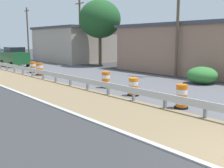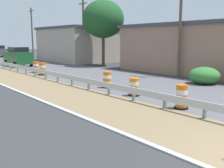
# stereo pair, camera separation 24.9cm
# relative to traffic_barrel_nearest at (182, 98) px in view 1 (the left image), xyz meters

# --- Properties ---
(guardrail_median) EXTENTS (0.18, 50.27, 0.71)m
(guardrail_median) POSITION_rel_traffic_barrel_nearest_xyz_m (-0.63, -1.52, 0.02)
(guardrail_median) COLOR #ADB2B7
(guardrail_median) RESTS_ON ground
(traffic_barrel_nearest) EXTENTS (0.63, 0.63, 1.11)m
(traffic_barrel_nearest) POSITION_rel_traffic_barrel_nearest_xyz_m (0.00, 0.00, 0.00)
(traffic_barrel_nearest) COLOR orange
(traffic_barrel_nearest) RESTS_ON ground
(traffic_barrel_close) EXTENTS (0.66, 0.66, 1.00)m
(traffic_barrel_close) POSITION_rel_traffic_barrel_nearest_xyz_m (0.32, 3.39, -0.05)
(traffic_barrel_close) COLOR orange
(traffic_barrel_close) RESTS_ON ground
(traffic_barrel_mid) EXTENTS (0.66, 0.66, 1.04)m
(traffic_barrel_mid) POSITION_rel_traffic_barrel_nearest_xyz_m (0.74, 6.30, -0.03)
(traffic_barrel_mid) COLOR orange
(traffic_barrel_mid) RESTS_ON ground
(traffic_barrel_far) EXTENTS (0.64, 0.64, 1.03)m
(traffic_barrel_far) POSITION_rel_traffic_barrel_nearest_xyz_m (0.54, 16.86, -0.04)
(traffic_barrel_far) COLOR orange
(traffic_barrel_far) RESTS_ON ground
(traffic_barrel_farther) EXTENTS (0.72, 0.72, 1.08)m
(traffic_barrel_farther) POSITION_rel_traffic_barrel_nearest_xyz_m (0.25, 14.85, -0.02)
(traffic_barrel_farther) COLOR orange
(traffic_barrel_farther) RESTS_ON ground
(car_lead_near_lane) EXTENTS (2.17, 4.81, 2.22)m
(car_lead_near_lane) POSITION_rel_traffic_barrel_nearest_xyz_m (1.65, 24.33, 0.61)
(car_lead_near_lane) COLOR #195128
(car_lead_near_lane) RESTS_ON ground
(car_mid_far_lane) EXTENTS (2.02, 4.38, 1.97)m
(car_mid_far_lane) POSITION_rel_traffic_barrel_nearest_xyz_m (5.05, 34.01, 0.49)
(car_mid_far_lane) COLOR navy
(car_mid_far_lane) RESTS_ON ground
(roadside_shop_near) EXTENTS (7.95, 15.53, 4.57)m
(roadside_shop_near) POSITION_rel_traffic_barrel_nearest_xyz_m (12.52, 6.64, 1.79)
(roadside_shop_near) COLOR #93705B
(roadside_shop_near) RESTS_ON ground
(roadside_shop_far) EXTENTS (8.65, 11.38, 4.84)m
(roadside_shop_far) POSITION_rel_traffic_barrel_nearest_xyz_m (11.41, 26.15, 1.93)
(roadside_shop_far) COLOR #AD9E8E
(roadside_shop_far) RESTS_ON ground
(utility_pole_near) EXTENTS (0.24, 1.80, 8.85)m
(utility_pole_near) POSITION_rel_traffic_barrel_nearest_xyz_m (8.33, 6.35, 4.08)
(utility_pole_near) COLOR brown
(utility_pole_near) RESTS_ON ground
(utility_pole_mid) EXTENTS (0.24, 1.80, 7.99)m
(utility_pole_mid) POSITION_rel_traffic_barrel_nearest_xyz_m (9.09, 21.54, 3.65)
(utility_pole_mid) COLOR brown
(utility_pole_mid) RESTS_ON ground
(utility_pole_far) EXTENTS (0.24, 1.80, 8.27)m
(utility_pole_far) POSITION_rel_traffic_barrel_nearest_xyz_m (8.82, 36.66, 3.79)
(utility_pole_far) COLOR brown
(utility_pole_far) RESTS_ON ground
(bush_roadside) EXTENTS (2.13, 2.13, 1.21)m
(bush_roadside) POSITION_rel_traffic_barrel_nearest_xyz_m (6.96, 3.11, 0.10)
(bush_roadside) COLOR #337533
(bush_roadside) RESTS_ON ground
(tree_roadside) EXTENTS (4.82, 4.82, 7.58)m
(tree_roadside) POSITION_rel_traffic_barrel_nearest_xyz_m (9.37, 17.85, 4.90)
(tree_roadside) COLOR #4C3D2D
(tree_roadside) RESTS_ON ground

